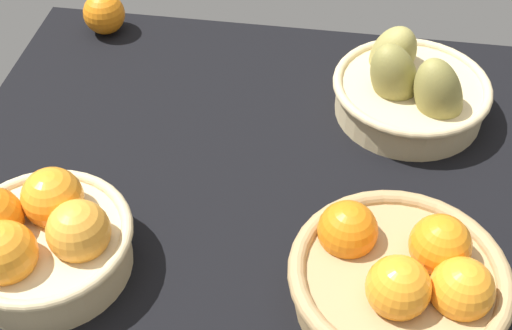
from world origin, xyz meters
TOP-DOWN VIEW (x-y plane):
  - market_tray at (0.00, 0.00)cm, footprint 84.00×72.00cm
  - basket_near_left_pears at (-22.47, -15.54)cm, footprint 23.69×23.69cm
  - basket_far_right at (21.22, 21.00)cm, footprint 21.53×21.53cm
  - basket_far_left at (-21.40, 19.74)cm, footprint 25.67×25.67cm
  - loose_orange_front_gap at (29.72, -29.90)cm, footprint 7.22×7.22cm

SIDE VIEW (x-z plane):
  - market_tray at x=0.00cm, z-range 0.00..3.00cm
  - loose_orange_front_gap at x=29.72cm, z-range 3.00..10.22cm
  - basket_near_left_pears at x=-22.47cm, z-range 0.44..14.36cm
  - basket_far_left at x=-21.40cm, z-range 1.93..12.97cm
  - basket_far_right at x=21.22cm, z-range 2.20..14.05cm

